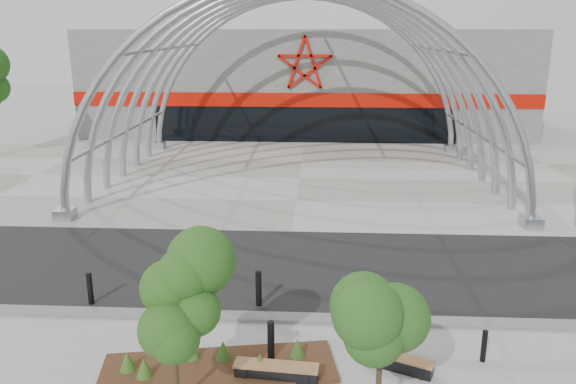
{
  "coord_description": "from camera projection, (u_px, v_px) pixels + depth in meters",
  "views": [
    {
      "loc": [
        1.01,
        -14.71,
        8.09
      ],
      "look_at": [
        0.0,
        4.0,
        2.6
      ],
      "focal_mm": 35.0,
      "sensor_mm": 36.0,
      "label": 1
    }
  ],
  "objects": [
    {
      "name": "bollard_1",
      "position": [
        259.0,
        289.0,
        16.84
      ],
      "size": [
        0.18,
        0.18,
        1.13
      ],
      "primitive_type": "cylinder",
      "color": "black",
      "rests_on": "ground"
    },
    {
      "name": "vault_canopy",
      "position": [
        299.0,
        179.0,
        31.28
      ],
      "size": [
        20.8,
        15.8,
        20.36
      ],
      "color": "#9CA1A7",
      "rests_on": "ground"
    },
    {
      "name": "bollard_0",
      "position": [
        90.0,
        288.0,
        16.95
      ],
      "size": [
        0.17,
        0.17,
        1.04
      ],
      "primitive_type": "cylinder",
      "color": "black",
      "rests_on": "ground"
    },
    {
      "name": "bollard_4",
      "position": [
        484.0,
        346.0,
        14.05
      ],
      "size": [
        0.14,
        0.14,
        0.85
      ],
      "primitive_type": "cylinder",
      "color": "black",
      "rests_on": "ground"
    },
    {
      "name": "street_tree_0",
      "position": [
        171.0,
        296.0,
        11.65
      ],
      "size": [
        1.67,
        1.67,
        3.8
      ],
      "color": "black",
      "rests_on": "ground"
    },
    {
      "name": "bollard_3",
      "position": [
        369.0,
        293.0,
        16.56
      ],
      "size": [
        0.18,
        0.18,
        1.12
      ],
      "primitive_type": "cylinder",
      "color": "black",
      "rests_on": "ground"
    },
    {
      "name": "bench_0",
      "position": [
        276.0,
        373.0,
        13.35
      ],
      "size": [
        2.05,
        0.62,
        0.42
      ],
      "color": "black",
      "rests_on": "ground"
    },
    {
      "name": "bench_1",
      "position": [
        397.0,
        362.0,
        13.79
      ],
      "size": [
        1.8,
        1.08,
        0.38
      ],
      "color": "black",
      "rests_on": "ground"
    },
    {
      "name": "forecourt",
      "position": [
        299.0,
        179.0,
        31.27
      ],
      "size": [
        60.0,
        17.0,
        0.04
      ],
      "primitive_type": "cube",
      "color": "gray",
      "rests_on": "ground"
    },
    {
      "name": "arena_building",
      "position": [
        307.0,
        79.0,
        47.36
      ],
      "size": [
        34.0,
        15.24,
        8.0
      ],
      "color": "#62625E",
      "rests_on": "ground"
    },
    {
      "name": "bollard_2",
      "position": [
        271.0,
        342.0,
        14.01
      ],
      "size": [
        0.18,
        0.18,
        1.11
      ],
      "primitive_type": "cylinder",
      "color": "black",
      "rests_on": "ground"
    },
    {
      "name": "kerb",
      "position": [
        280.0,
        318.0,
        16.17
      ],
      "size": [
        60.0,
        0.5,
        0.12
      ],
      "primitive_type": "cube",
      "color": "#62625E",
      "rests_on": "ground"
    },
    {
      "name": "street_tree_1",
      "position": [
        382.0,
        327.0,
        10.92
      ],
      "size": [
        1.47,
        1.47,
        3.47
      ],
      "color": "black",
      "rests_on": "ground"
    },
    {
      "name": "ground",
      "position": [
        281.0,
        315.0,
        16.43
      ],
      "size": [
        140.0,
        140.0,
        0.0
      ],
      "primitive_type": "plane",
      "color": "#9F9E99",
      "rests_on": "ground"
    },
    {
      "name": "road",
      "position": [
        287.0,
        266.0,
        19.78
      ],
      "size": [
        140.0,
        7.0,
        0.02
      ],
      "primitive_type": "cube",
      "color": "black",
      "rests_on": "ground"
    },
    {
      "name": "planting_bed",
      "position": [
        216.0,
        364.0,
        13.78
      ],
      "size": [
        5.92,
        2.69,
        0.6
      ],
      "color": "#372016",
      "rests_on": "ground"
    }
  ]
}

